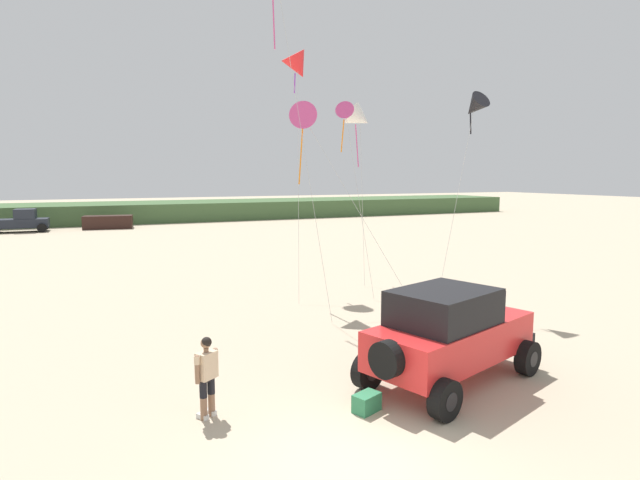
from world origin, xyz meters
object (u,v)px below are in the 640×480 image
(kite_green_box, at_px, (304,119))
(kite_orange_streamer, at_px, (298,66))
(jeep, at_px, (450,333))
(cooler_box, at_px, (367,403))
(person_watching, at_px, (207,373))
(kite_pink_ribbon, at_px, (360,118))
(kite_yellow_diamond, at_px, (474,107))
(distant_pickup, at_px, (20,221))
(kite_black_sled, at_px, (346,114))
(distant_sedan, at_px, (108,222))

(kite_green_box, bearing_deg, kite_orange_streamer, 72.09)
(jeep, height_order, cooler_box, jeep)
(person_watching, xyz_separation_m, kite_pink_ribbon, (9.86, 11.84, 6.56))
(kite_orange_streamer, distance_m, kite_yellow_diamond, 8.06)
(distant_pickup, relative_size, kite_yellow_diamond, 0.59)
(cooler_box, relative_size, distant_pickup, 0.12)
(person_watching, xyz_separation_m, distant_pickup, (-7.35, 40.88, 0.00))
(jeep, bearing_deg, kite_orange_streamer, 84.94)
(jeep, relative_size, kite_black_sled, 0.63)
(jeep, xyz_separation_m, distant_sedan, (-5.92, 41.43, -0.60))
(kite_yellow_diamond, bearing_deg, kite_black_sled, 118.30)
(distant_pickup, bearing_deg, cooler_box, -76.10)
(cooler_box, xyz_separation_m, kite_pink_ribbon, (6.82, 12.92, 7.31))
(distant_sedan, distance_m, kite_yellow_diamond, 38.15)
(kite_yellow_diamond, height_order, kite_pink_ribbon, kite_pink_ribbon)
(distant_pickup, relative_size, distant_sedan, 1.11)
(person_watching, xyz_separation_m, kite_yellow_diamond, (10.79, 5.03, 6.32))
(distant_sedan, xyz_separation_m, kite_orange_streamer, (6.99, -29.35, 8.92))
(kite_orange_streamer, height_order, kite_yellow_diamond, kite_orange_streamer)
(jeep, bearing_deg, kite_black_sled, 76.06)
(distant_pickup, xyz_separation_m, kite_orange_streamer, (13.97, -29.34, 8.59))
(kite_green_box, bearing_deg, distant_sedan, 100.29)
(jeep, distance_m, person_watching, 5.58)
(cooler_box, bearing_deg, kite_yellow_diamond, 16.36)
(distant_pickup, xyz_separation_m, distant_sedan, (6.98, 0.01, -0.34))
(kite_orange_streamer, relative_size, kite_black_sled, 1.29)
(cooler_box, height_order, kite_yellow_diamond, kite_yellow_diamond)
(cooler_box, height_order, kite_orange_streamer, kite_orange_streamer)
(person_watching, height_order, cooler_box, person_watching)
(jeep, relative_size, cooler_box, 8.95)
(jeep, bearing_deg, kite_pink_ribbon, 70.78)
(kite_orange_streamer, xyz_separation_m, kite_black_sled, (1.53, -1.61, -2.13))
(jeep, xyz_separation_m, kite_yellow_diamond, (5.24, 5.57, 6.06))
(kite_pink_ribbon, bearing_deg, distant_sedan, 109.40)
(cooler_box, xyz_separation_m, kite_green_box, (2.51, 9.34, 6.74))
(jeep, distance_m, distant_pickup, 43.39)
(cooler_box, distance_m, distant_sedan, 42.12)
(jeep, height_order, distant_sedan, jeep)
(kite_orange_streamer, height_order, kite_black_sled, kite_orange_streamer)
(distant_pickup, distance_m, kite_black_sled, 35.20)
(cooler_box, bearing_deg, jeep, -9.64)
(kite_green_box, relative_size, kite_black_sled, 0.96)
(person_watching, distance_m, distant_sedan, 40.90)
(kite_green_box, bearing_deg, kite_yellow_diamond, -31.63)
(kite_orange_streamer, bearing_deg, distant_sedan, 103.40)
(person_watching, xyz_separation_m, cooler_box, (3.04, -1.08, -0.75))
(kite_black_sled, height_order, kite_pink_ribbon, kite_pink_ribbon)
(kite_green_box, distance_m, kite_pink_ribbon, 5.63)
(person_watching, bearing_deg, distant_sedan, 90.53)
(distant_sedan, height_order, kite_black_sled, kite_black_sled)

